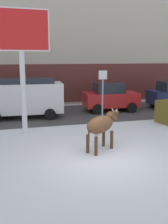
% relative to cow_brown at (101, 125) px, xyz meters
% --- Properties ---
extents(ground_plane, '(120.00, 120.00, 0.00)m').
position_rel_cow_brown_xyz_m(ground_plane, '(-0.21, -0.93, -0.99)').
color(ground_plane, white).
extents(road_strip, '(60.00, 5.60, 0.01)m').
position_rel_cow_brown_xyz_m(road_strip, '(-0.21, 6.79, -0.99)').
color(road_strip, '#423F3F').
rests_on(road_strip, ground).
extents(building_facade, '(44.00, 6.10, 13.00)m').
position_rel_cow_brown_xyz_m(building_facade, '(-0.21, 13.03, 5.49)').
color(building_facade, '#BCB29E').
rests_on(building_facade, ground).
extents(cow_brown, '(1.80, 1.40, 1.54)m').
position_rel_cow_brown_xyz_m(cow_brown, '(0.00, 0.00, 0.00)').
color(cow_brown, brown).
rests_on(cow_brown, ground).
extents(billboard, '(2.53, 0.35, 5.56)m').
position_rel_cow_brown_xyz_m(billboard, '(-2.67, 3.16, 3.32)').
color(billboard, silver).
rests_on(billboard, ground).
extents(car_white_van, '(4.69, 2.30, 2.32)m').
position_rel_cow_brown_xyz_m(car_white_van, '(-2.58, 6.50, 0.25)').
color(car_white_van, white).
rests_on(car_white_van, ground).
extents(car_red_hatchback, '(3.58, 2.07, 1.86)m').
position_rel_cow_brown_xyz_m(car_red_hatchback, '(3.04, 6.96, -0.07)').
color(car_red_hatchback, red).
rests_on(car_red_hatchback, ground).
extents(pedestrian_by_cars, '(0.36, 0.24, 1.73)m').
position_rel_cow_brown_xyz_m(pedestrian_by_cars, '(-0.32, 9.45, -0.11)').
color(pedestrian_by_cars, '#282833').
rests_on(pedestrian_by_cars, ground).
extents(street_sign, '(0.44, 0.08, 2.82)m').
position_rel_cow_brown_xyz_m(street_sign, '(1.33, 3.67, 0.68)').
color(street_sign, gray).
rests_on(street_sign, ground).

